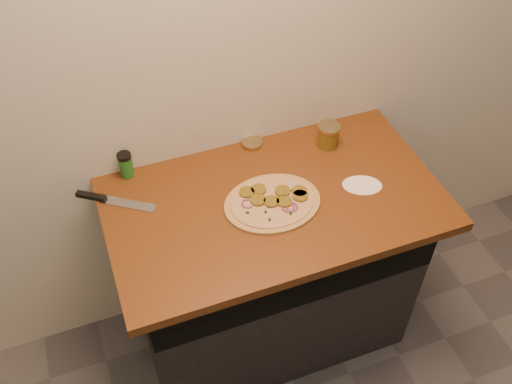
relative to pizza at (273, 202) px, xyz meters
name	(u,v)px	position (x,y,z in m)	size (l,w,h in m)	color
cabinet	(269,270)	(0.01, 0.05, -0.48)	(1.10, 0.60, 0.86)	black
countertop	(274,202)	(0.01, 0.02, -0.03)	(1.20, 0.70, 0.04)	brown
pizza	(273,202)	(0.00, 0.00, 0.00)	(0.34, 0.34, 0.02)	tan
chefs_knife	(108,200)	(-0.54, 0.22, 0.00)	(0.26, 0.19, 0.02)	#B7BAC1
mason_jar_lid	(252,143)	(0.04, 0.32, 0.00)	(0.08, 0.08, 0.02)	tan
salsa_jar	(328,135)	(0.32, 0.22, 0.04)	(0.09, 0.09, 0.09)	maroon
spice_shaker	(126,165)	(-0.45, 0.32, 0.04)	(0.05, 0.05, 0.10)	#216923
flour_spill	(362,185)	(0.34, -0.03, -0.01)	(0.15, 0.15, 0.00)	white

